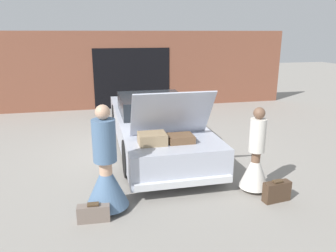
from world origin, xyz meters
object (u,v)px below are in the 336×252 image
Objects in this scene: car at (154,124)px; suitcase_beside_right_person at (277,191)px; person_right at (255,162)px; person_left at (106,174)px; suitcase_beside_left_person at (94,213)px.

suitcase_beside_right_person is (1.50, -3.19, -0.39)m from car.
car reaches higher than person_right.
suitcase_beside_left_person is at bearing -34.03° from person_left.
person_right is (1.30, -2.75, -0.01)m from car.
suitcase_beside_left_person is 1.00× the size of suitcase_beside_right_person.
car is at bearing 158.40° from person_left.
car is 3.12m from person_left.
car is 3.55m from suitcase_beside_right_person.
person_left is at bearing 102.66° from person_right.
suitcase_beside_right_person is at bearing -1.10° from suitcase_beside_left_person.
suitcase_beside_right_person is at bearing -64.87° from car.
car is at bearing 64.08° from suitcase_beside_left_person.
suitcase_beside_left_person is (-0.22, -0.29, -0.48)m from person_left.
car is at bearing 115.13° from suitcase_beside_right_person.
car is 3.51m from suitcase_beside_left_person.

